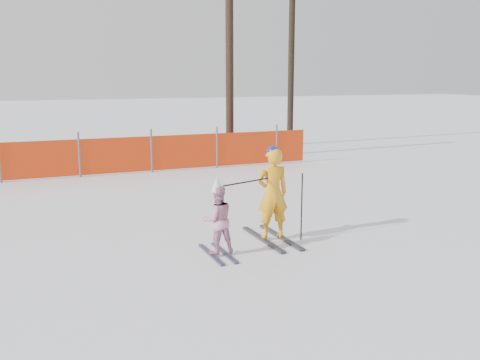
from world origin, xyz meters
The scene contains 6 objects.
ground centered at (0.00, 0.00, 0.00)m, with size 120.00×120.00×0.00m, color white.
adult centered at (0.44, 0.16, 0.79)m, with size 0.58×1.54×1.60m.
child centered at (-0.68, -0.23, 0.57)m, with size 0.52×1.05×1.24m.
ski_poles centered at (0.44, -0.04, 0.80)m, with size 1.47×0.33×1.14m.
safety_fence centered at (-3.48, 7.33, 0.56)m, with size 16.98×0.06×1.25m.
tree_trunks centered at (4.89, 10.17, 2.86)m, with size 3.88×2.82×5.90m.
Camera 1 is at (-3.40, -7.69, 2.72)m, focal length 40.00 mm.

